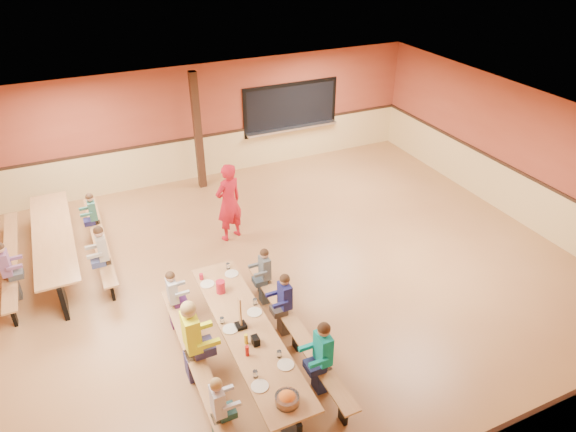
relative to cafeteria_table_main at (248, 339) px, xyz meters
name	(u,v)px	position (x,y,z in m)	size (l,w,h in m)	color
ground	(277,278)	(1.29, 1.86, -0.53)	(12.00, 12.00, 0.00)	#926037
room_envelope	(276,249)	(1.29, 1.86, 0.16)	(12.04, 10.04, 3.02)	#9A432C
kitchen_pass_through	(291,110)	(3.89, 6.82, 0.96)	(2.78, 0.28, 1.38)	black
structural_post	(198,132)	(1.09, 6.26, 0.97)	(0.18, 0.18, 3.00)	black
cafeteria_table_main	(248,339)	(0.00, 0.00, 0.00)	(1.91, 3.70, 0.74)	#A87443
cafeteria_table_second	(55,243)	(-2.55, 4.11, 0.00)	(1.91, 3.70, 0.74)	#A87443
seated_child_white_left	(219,411)	(-0.82, -1.11, 0.05)	(0.34, 0.28, 1.14)	silver
seated_adult_yellow	(192,341)	(-0.82, 0.12, 0.19)	(0.48, 0.39, 1.43)	#F2FF1B
seated_child_grey_left	(174,300)	(-0.82, 1.35, 0.04)	(0.33, 0.27, 1.13)	#B1B1B1
seated_child_teal_right	(323,358)	(0.83, -0.90, 0.11)	(0.40, 0.32, 1.26)	#0C9A90
seated_child_navy_right	(285,304)	(0.83, 0.44, 0.07)	(0.36, 0.29, 1.18)	navy
seated_child_char_right	(265,276)	(0.83, 1.31, 0.04)	(0.33, 0.27, 1.14)	#555D60
seated_child_purple_sec	(8,272)	(-3.38, 3.33, 0.08)	(0.37, 0.30, 1.20)	#7F5179
seated_child_green_sec	(94,218)	(-1.73, 4.71, 0.04)	(0.33, 0.27, 1.14)	#35715F
seated_child_tan_sec	(104,255)	(-1.73, 3.11, 0.09)	(0.38, 0.31, 1.23)	#AA9F89
standing_woman	(229,202)	(0.95, 3.62, 0.36)	(0.64, 0.42, 1.77)	red
punch_pitcher	(221,287)	(-0.09, 1.01, 0.32)	(0.16, 0.16, 0.22)	#B4182C
chip_bowl	(287,399)	(-0.01, -1.49, 0.29)	(0.32, 0.32, 0.15)	orange
napkin_dispenser	(255,340)	(0.00, -0.34, 0.28)	(0.10, 0.14, 0.13)	black
condiment_mustard	(246,339)	(-0.12, -0.27, 0.30)	(0.06, 0.06, 0.17)	yellow
condiment_ketchup	(247,351)	(-0.19, -0.50, 0.30)	(0.06, 0.06, 0.17)	#B2140F
table_paddle	(240,320)	(-0.07, 0.08, 0.35)	(0.16, 0.16, 0.56)	black
place_settings	(247,326)	(0.00, 0.00, 0.27)	(0.65, 3.30, 0.11)	beige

